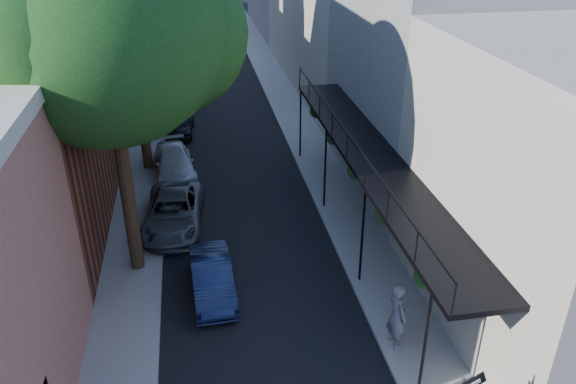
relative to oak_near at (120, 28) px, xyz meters
name	(u,v)px	position (x,y,z in m)	size (l,w,h in m)	color
road_surface	(216,88)	(3.37, 19.74, -7.87)	(6.00, 64.00, 0.01)	black
sidewalk_left	(154,91)	(-0.63, 19.74, -7.82)	(2.00, 64.00, 0.12)	gray
sidewalk_right	(276,84)	(7.37, 19.74, -7.82)	(2.00, 64.00, 0.12)	gray
buildings_left	(49,19)	(-5.93, 18.50, -2.94)	(10.10, 59.10, 12.00)	#C47164
buildings_right	(354,16)	(12.36, 19.23, -3.45)	(9.80, 55.00, 10.00)	#B4AB95
oak_near	(120,28)	(0.00, 0.00, 0.00)	(7.48, 6.80, 11.42)	#352315
oak_mid	(139,9)	(-0.05, 7.97, -0.82)	(6.60, 6.00, 10.20)	#352315
parked_car_b	(212,278)	(1.97, -1.99, -7.30)	(1.23, 3.53, 1.16)	#141F3F
parked_car_c	(174,212)	(0.77, 2.32, -7.25)	(2.08, 4.51, 1.25)	#55585C
parked_car_d	(174,163)	(0.77, 6.91, -7.29)	(1.65, 4.06, 1.18)	silver
parked_car_e	(180,123)	(1.02, 12.01, -7.29)	(1.38, 3.44, 1.17)	black
pedestrian	(397,315)	(6.77, -5.28, -6.76)	(0.73, 0.48, 2.00)	slate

